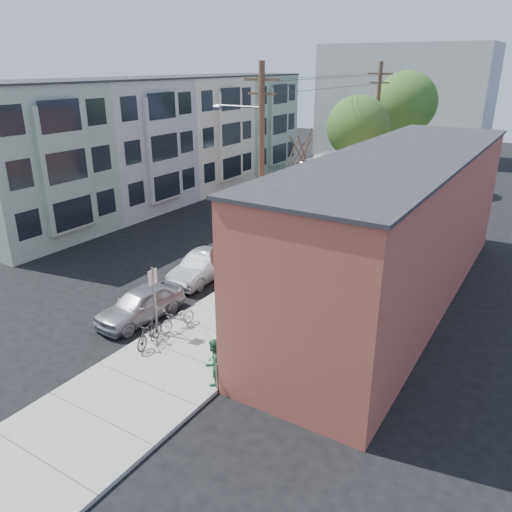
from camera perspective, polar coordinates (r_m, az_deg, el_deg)
The scene contains 26 objects.
ground at distance 23.81m, azimuth -9.97°, elevation -4.09°, with size 120.00×120.00×0.00m, color black.
sidewalk at distance 30.46m, azimuth 10.05°, elevation 1.75°, with size 4.50×58.00×0.15m, color #A2A296.
cafe_building at distance 22.61m, azimuth 15.83°, elevation 3.02°, with size 6.60×20.20×6.61m.
apartment_row at distance 40.31m, azimuth -9.91°, elevation 12.98°, with size 6.30×32.00×9.00m.
end_cap_building at distance 60.31m, azimuth 16.49°, elevation 16.53°, with size 18.00×8.00×12.00m, color #B2B1AC.
sign_post at distance 19.39m, azimuth -11.57°, elevation -4.32°, with size 0.07×0.45×2.80m.
parking_meter_near at distance 22.66m, azimuth -4.49°, elevation -2.44°, with size 0.14×0.14×1.24m.
parking_meter_far at distance 30.42m, azimuth 6.26°, elevation 3.74°, with size 0.14×0.14×1.24m.
utility_pole_near at distance 24.06m, azimuth 0.50°, elevation 10.09°, with size 3.57×0.28×10.00m.
utility_pole_far at distance 38.43m, azimuth 13.48°, elevation 13.61°, with size 1.80×0.28×10.00m.
tree_bare at distance 27.07m, azimuth 4.60°, elevation 5.40°, with size 0.24×0.24×5.12m.
tree_leafy_mid at distance 33.95m, azimuth 11.56°, elevation 14.22°, with size 4.03×4.03×8.04m.
tree_leafy_far at distance 43.61m, azimuth 16.72°, elevation 16.41°, with size 5.00×5.00×9.40m.
patio_chair_a at distance 18.43m, azimuth -1.33°, elevation -9.67°, with size 0.50×0.50×0.88m, color #103925, non-canonical shape.
patio_chair_b at distance 17.77m, azimuth -3.51°, elevation -10.98°, with size 0.50×0.50×0.88m, color #103925, non-canonical shape.
patron_grey at distance 21.29m, azimuth 3.59°, elevation -4.31°, with size 0.54×0.36×1.49m, color gray.
patron_green at distance 16.62m, azimuth -4.88°, elevation -12.00°, with size 0.79×0.62×1.63m, color #28643D.
cyclist at distance 21.40m, azimuth -2.34°, elevation -3.40°, with size 1.28×0.74×1.98m, color maroon.
cyclist_bike at distance 21.59m, azimuth -2.32°, elevation -4.49°, with size 0.71×2.05×1.08m, color black.
parked_bike_a at distance 19.21m, azimuth -12.10°, elevation -8.59°, with size 0.47×1.67×1.00m, color #222325.
parked_bike_b at distance 20.15m, azimuth -8.95°, elevation -7.05°, with size 0.59×1.68×0.88m, color gray.
car_0 at distance 21.34m, azimuth -13.08°, elevation -5.39°, with size 1.63×4.06×1.38m, color #A0A0A7.
car_1 at distance 24.66m, azimuth -6.08°, elevation -1.21°, with size 1.47×4.22×1.39m, color #A5AAAD.
car_2 at distance 28.25m, azimuth 0.46°, elevation 1.79°, with size 1.84×4.52×1.31m, color black.
car_3 at distance 33.09m, azimuth 5.73°, elevation 4.65°, with size 2.25×4.89×1.36m, color #B3B6BC.
bus at distance 45.10m, azimuth 9.07°, elevation 9.89°, with size 2.36×10.11×2.82m, color white.
Camera 1 is at (14.70, -15.81, 10.04)m, focal length 35.00 mm.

